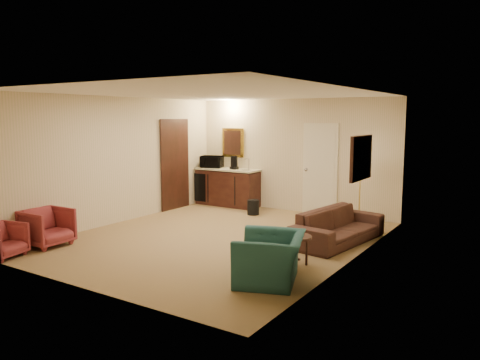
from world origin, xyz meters
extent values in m
plane|color=olive|center=(0.00, 0.00, 0.00)|extent=(6.00, 6.00, 0.00)
cube|color=beige|center=(0.00, 3.00, 1.30)|extent=(5.00, 0.02, 2.60)
cube|color=beige|center=(-2.50, 0.00, 1.30)|extent=(0.02, 6.00, 2.60)
cube|color=beige|center=(2.50, 0.00, 1.30)|extent=(0.02, 6.00, 2.60)
cube|color=white|center=(0.00, 0.00, 2.60)|extent=(5.00, 6.00, 0.02)
cube|color=beige|center=(0.70, 2.97, 1.02)|extent=(0.82, 0.06, 2.05)
cube|color=black|center=(-2.47, 1.70, 1.05)|extent=(0.06, 0.98, 2.10)
cube|color=yellow|center=(-1.65, 2.97, 1.55)|extent=(0.62, 0.04, 0.72)
cube|color=#331611|center=(2.46, 0.40, 1.55)|extent=(0.06, 0.90, 0.70)
cube|color=#3C1E13|center=(-1.65, 2.72, 0.46)|extent=(1.64, 0.58, 0.92)
imported|color=black|center=(1.95, 0.88, 0.39)|extent=(0.88, 2.07, 0.79)
imported|color=#1F4E4B|center=(1.90, -1.48, 0.43)|extent=(0.95, 1.15, 0.87)
imported|color=#94303B|center=(-2.15, -2.00, 0.36)|extent=(0.67, 0.71, 0.71)
imported|color=#94303B|center=(-2.15, -2.80, 0.30)|extent=(0.65, 0.67, 0.60)
cube|color=#331611|center=(1.73, -0.70, 0.23)|extent=(0.88, 0.66, 0.46)
cube|color=gold|center=(1.81, 2.40, 0.78)|extent=(0.47, 0.47, 1.57)
cylinder|color=black|center=(-0.53, 2.10, 0.17)|extent=(0.29, 0.29, 0.33)
imported|color=black|center=(-2.12, 2.71, 1.10)|extent=(0.60, 0.45, 0.36)
cylinder|color=black|center=(-1.44, 2.70, 1.08)|extent=(0.21, 0.21, 0.32)
camera|label=1|loc=(4.82, -6.76, 2.18)|focal=35.00mm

